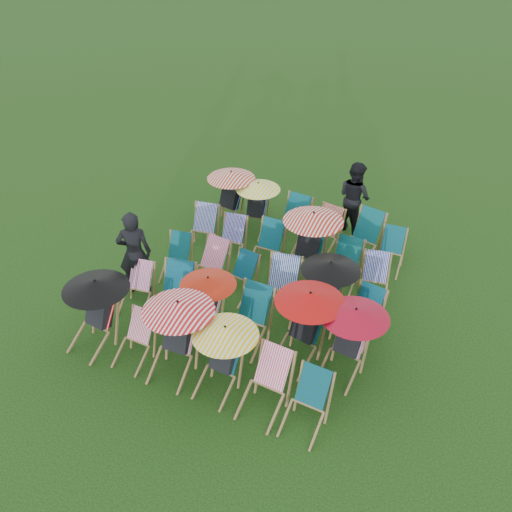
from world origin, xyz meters
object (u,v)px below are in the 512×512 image
at_px(deckchair_29, 390,251).
at_px(person_rear, 355,197).
at_px(deckchair_5, 306,405).
at_px(deckchair_0, 94,312).
at_px(person_left, 134,253).

bearing_deg(deckchair_29, person_rear, 132.49).
bearing_deg(deckchair_5, person_rear, 104.24).
distance_m(deckchair_0, person_left, 1.61).
relative_size(deckchair_0, person_rear, 0.79).
height_order(deckchair_29, person_rear, person_rear).
xyz_separation_m(deckchair_5, person_rear, (-1.14, 5.73, 0.40)).
height_order(deckchair_5, person_rear, person_rear).
xyz_separation_m(deckchair_29, person_left, (-4.27, -2.93, 0.48)).
xyz_separation_m(deckchair_5, deckchair_29, (0.04, 4.59, -0.03)).
bearing_deg(person_left, deckchair_0, 68.97).
relative_size(deckchair_0, deckchair_5, 1.52).
distance_m(deckchair_5, person_left, 4.56).
distance_m(deckchair_0, person_rear, 6.31).
distance_m(person_left, person_rear, 5.11).
bearing_deg(person_rear, deckchair_5, 132.30).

